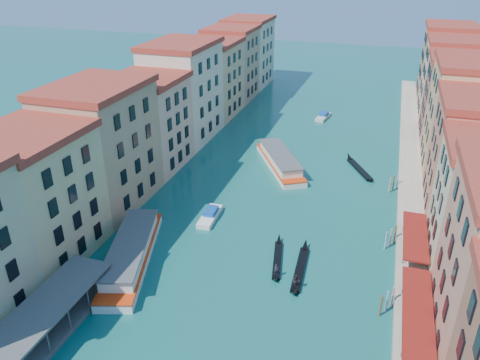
# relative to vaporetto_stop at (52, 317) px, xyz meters

# --- Properties ---
(left_bank_palazzos) EXTENTS (12.80, 128.40, 21.00)m
(left_bank_palazzos) POSITION_rel_vaporetto_stop_xyz_m (-10.00, 52.68, 8.27)
(left_bank_palazzos) COLOR tan
(left_bank_palazzos) RESTS_ON ground
(right_bank_palazzos) EXTENTS (12.80, 128.40, 21.00)m
(right_bank_palazzos) POSITION_rel_vaporetto_stop_xyz_m (46.00, 53.00, 8.31)
(right_bank_palazzos) COLOR brown
(right_bank_palazzos) RESTS_ON ground
(quay) EXTENTS (4.00, 140.00, 1.00)m
(quay) POSITION_rel_vaporetto_stop_xyz_m (38.00, 53.00, -0.94)
(quay) COLOR #9F9580
(quay) RESTS_ON ground
(restaurant_awnings) EXTENTS (3.20, 44.55, 3.12)m
(restaurant_awnings) POSITION_rel_vaporetto_stop_xyz_m (38.19, 11.00, 1.55)
(restaurant_awnings) COLOR maroon
(restaurant_awnings) RESTS_ON ground
(vaporetto_stop) EXTENTS (5.40, 16.40, 3.65)m
(vaporetto_stop) POSITION_rel_vaporetto_stop_xyz_m (0.00, 0.00, 0.00)
(vaporetto_stop) COLOR #515254
(vaporetto_stop) RESTS_ON ground
(mooring_poles_right) EXTENTS (1.44, 54.24, 3.20)m
(mooring_poles_right) POSITION_rel_vaporetto_stop_xyz_m (35.10, 16.80, -0.14)
(mooring_poles_right) COLOR brown
(mooring_poles_right) RESTS_ON ground
(mooring_poles_left) EXTENTS (0.24, 8.24, 3.20)m
(mooring_poles_left) POSITION_rel_vaporetto_stop_xyz_m (-2.50, 0.00, -0.14)
(mooring_poles_left) COLOR brown
(mooring_poles_left) RESTS_ON ground
(vaporetto_near) EXTENTS (10.66, 21.33, 3.10)m
(vaporetto_near) POSITION_rel_vaporetto_stop_xyz_m (2.00, 13.76, -0.04)
(vaporetto_near) COLOR white
(vaporetto_near) RESTS_ON ground
(vaporetto_far) EXTENTS (13.51, 19.04, 2.89)m
(vaporetto_far) POSITION_rel_vaporetto_stop_xyz_m (13.99, 49.70, -0.14)
(vaporetto_far) COLOR white
(vaporetto_far) RESTS_ON ground
(gondola_fore) EXTENTS (2.85, 10.86, 2.18)m
(gondola_fore) POSITION_rel_vaporetto_stop_xyz_m (20.79, 19.65, -1.07)
(gondola_fore) COLOR black
(gondola_fore) RESTS_ON ground
(gondola_right) EXTENTS (1.68, 12.49, 2.49)m
(gondola_right) POSITION_rel_vaporetto_stop_xyz_m (24.13, 18.28, -0.96)
(gondola_right) COLOR black
(gondola_right) RESTS_ON ground
(gondola_far) EXTENTS (6.79, 11.56, 1.79)m
(gondola_far) POSITION_rel_vaporetto_stop_xyz_m (28.77, 52.94, -1.07)
(gondola_far) COLOR black
(gondola_far) RESTS_ON ground
(motorboat_mid) EXTENTS (2.48, 6.94, 1.42)m
(motorboat_mid) POSITION_rel_vaporetto_stop_xyz_m (8.06, 27.42, -0.89)
(motorboat_mid) COLOR white
(motorboat_mid) RESTS_ON ground
(motorboat_far) EXTENTS (3.15, 7.01, 1.40)m
(motorboat_far) POSITION_rel_vaporetto_stop_xyz_m (17.56, 81.59, -0.90)
(motorboat_far) COLOR silver
(motorboat_far) RESTS_ON ground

